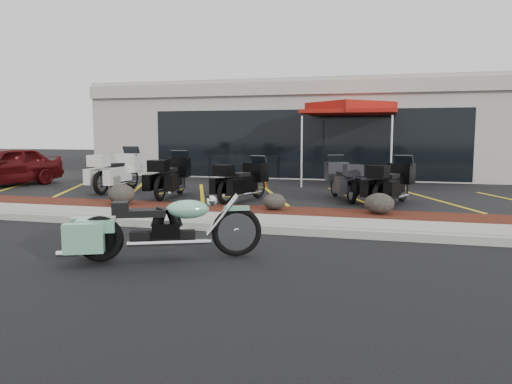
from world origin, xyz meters
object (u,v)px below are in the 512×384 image
(parked_car, at_px, (3,166))
(traffic_cone, at_px, (263,180))
(hero_cruiser, at_px, (237,225))
(popup_canopy, at_px, (350,110))
(touring_white, at_px, (131,168))

(parked_car, distance_m, traffic_cone, 8.62)
(hero_cruiser, distance_m, parked_car, 12.08)
(popup_canopy, bearing_deg, parked_car, -136.23)
(hero_cruiser, height_order, traffic_cone, hero_cruiser)
(hero_cruiser, height_order, touring_white, touring_white)
(touring_white, relative_size, popup_canopy, 0.58)
(hero_cruiser, distance_m, traffic_cone, 8.72)
(popup_canopy, bearing_deg, hero_cruiser, -69.73)
(touring_white, distance_m, parked_car, 4.50)
(parked_car, bearing_deg, popup_canopy, 32.51)
(parked_car, relative_size, popup_canopy, 0.98)
(popup_canopy, bearing_deg, touring_white, -128.09)
(hero_cruiser, bearing_deg, traffic_cone, 78.08)
(parked_car, bearing_deg, touring_white, 19.24)
(traffic_cone, distance_m, popup_canopy, 3.91)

